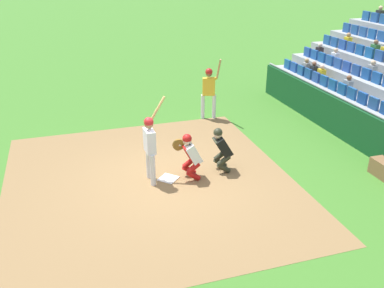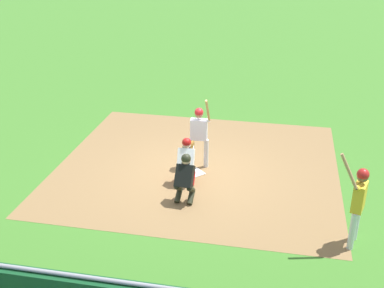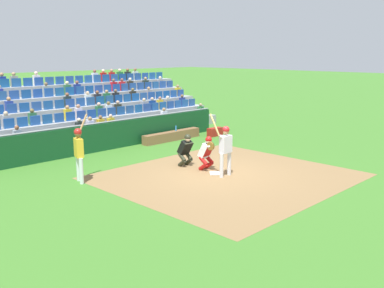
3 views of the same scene
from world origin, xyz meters
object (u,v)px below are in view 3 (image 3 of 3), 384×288
catcher_crouching (207,151)px  dugout_bench (172,136)px  home_plate_marker (216,173)px  home_plate_umpire (186,148)px  batter_at_plate (225,145)px  equipment_duffel_bag (215,132)px  water_bottle_on_bench (176,128)px  on_deck_batter (79,149)px

catcher_crouching → dugout_bench: size_ratio=0.37×
home_plate_marker → home_plate_umpire: size_ratio=0.35×
batter_at_plate → equipment_duffel_bag: batter_at_plate is taller
home_plate_umpire → water_bottle_on_bench: 5.09m
dugout_bench → on_deck_batter: bearing=23.1°
equipment_duffel_bag → on_deck_batter: 9.46m
dugout_bench → water_bottle_on_bench: bearing=179.1°
water_bottle_on_bench → on_deck_batter: bearing=22.3°
water_bottle_on_bench → equipment_duffel_bag: 2.22m
water_bottle_on_bench → equipment_duffel_bag: bearing=161.4°
batter_at_plate → equipment_duffel_bag: (-5.30, -5.14, -0.88)m
batter_at_plate → equipment_duffel_bag: 7.44m
dugout_bench → home_plate_umpire: bearing=53.1°
catcher_crouching → home_plate_umpire: catcher_crouching is taller
batter_at_plate → on_deck_batter: (3.85, -2.94, 0.04)m
dugout_bench → equipment_duffel_bag: 2.45m
home_plate_umpire → equipment_duffel_bag: bearing=-148.6°
home_plate_marker → on_deck_batter: bearing=-32.7°
catcher_crouching → water_bottle_on_bench: catcher_crouching is taller
home_plate_marker → catcher_crouching: catcher_crouching is taller
home_plate_marker → home_plate_umpire: bearing=-88.5°
equipment_duffel_bag → dugout_bench: bearing=-14.9°
water_bottle_on_bench → on_deck_batter: 7.67m
dugout_bench → water_bottle_on_bench: (-0.27, 0.00, 0.35)m
batter_at_plate → water_bottle_on_bench: bearing=-118.9°
water_bottle_on_bench → home_plate_marker: bearing=59.5°
dugout_bench → equipment_duffel_bag: (-2.35, 0.70, -0.01)m
home_plate_marker → on_deck_batter: on_deck_batter is taller
home_plate_marker → dugout_bench: (-2.92, -5.41, 0.20)m
catcher_crouching → home_plate_marker: bearing=78.6°
equipment_duffel_bag → on_deck_batter: on_deck_batter is taller
water_bottle_on_bench → catcher_crouching: bearing=57.6°
equipment_duffel_bag → on_deck_batter: size_ratio=0.38×
batter_at_plate → home_plate_umpire: bearing=-90.0°
catcher_crouching → home_plate_umpire: bearing=-80.7°
on_deck_batter → catcher_crouching: bearing=154.0°
water_bottle_on_bench → on_deck_batter: (7.08, 2.90, 0.56)m
batter_at_plate → water_bottle_on_bench: (-3.23, -5.84, -0.52)m
water_bottle_on_bench → equipment_duffel_bag: size_ratio=0.29×
water_bottle_on_bench → dugout_bench: bearing=-0.9°
batter_at_plate → on_deck_batter: 4.84m
equipment_duffel_bag → on_deck_batter: bearing=15.3°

